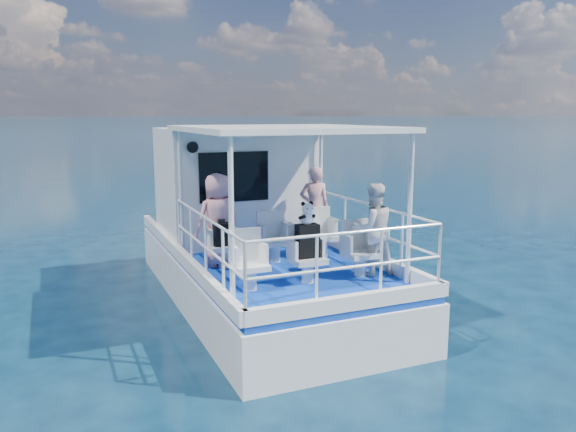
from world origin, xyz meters
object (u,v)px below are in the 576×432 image
at_px(passenger_port_fwd, 218,220).
at_px(panda, 307,213).
at_px(passenger_stbd_aft, 373,229).
at_px(backpack_center, 307,241).

relative_size(passenger_port_fwd, panda, 4.57).
distance_m(passenger_port_fwd, panda, 1.72).
relative_size(passenger_stbd_aft, backpack_center, 2.88).
height_order(passenger_port_fwd, passenger_stbd_aft, passenger_port_fwd).
bearing_deg(passenger_stbd_aft, backpack_center, 4.96).
bearing_deg(passenger_port_fwd, panda, 114.42).
xyz_separation_m(backpack_center, panda, (-0.01, 0.00, 0.42)).
xyz_separation_m(passenger_port_fwd, passenger_stbd_aft, (2.05, -1.43, -0.05)).
relative_size(passenger_port_fwd, backpack_center, 3.09).
bearing_deg(passenger_port_fwd, backpack_center, 114.57).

